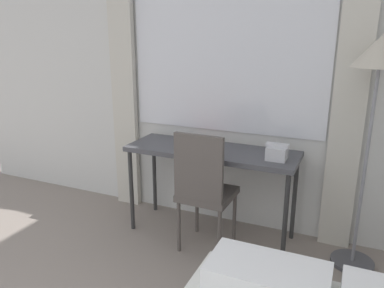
# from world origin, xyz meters

# --- Properties ---
(wall_back_with_window) EXTENTS (5.28, 0.13, 2.70)m
(wall_back_with_window) POSITION_xyz_m (0.03, 3.39, 1.35)
(wall_back_with_window) COLOR silver
(wall_back_with_window) RESTS_ON ground_plane
(desk) EXTENTS (1.39, 0.48, 0.76)m
(desk) POSITION_xyz_m (0.25, 3.07, 0.70)
(desk) COLOR #4C4C51
(desk) RESTS_ON ground_plane
(desk_chair) EXTENTS (0.41, 0.41, 0.98)m
(desk_chair) POSITION_xyz_m (0.30, 2.80, 0.55)
(desk_chair) COLOR #59514C
(desk_chair) RESTS_ON ground_plane
(standing_lamp) EXTENTS (0.36, 0.36, 1.66)m
(standing_lamp) POSITION_xyz_m (1.39, 3.07, 1.39)
(standing_lamp) COLOR #4C4C51
(standing_lamp) RESTS_ON ground_plane
(telephone) EXTENTS (0.17, 0.15, 0.12)m
(telephone) POSITION_xyz_m (0.79, 3.02, 0.82)
(telephone) COLOR silver
(telephone) RESTS_ON desk
(book) EXTENTS (0.29, 0.27, 0.02)m
(book) POSITION_xyz_m (0.11, 3.14, 0.78)
(book) COLOR maroon
(book) RESTS_ON desk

